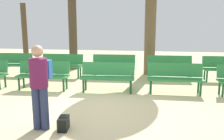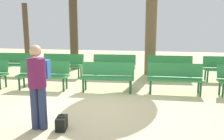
# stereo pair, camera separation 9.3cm
# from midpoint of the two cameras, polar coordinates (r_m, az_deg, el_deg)

# --- Properties ---
(ground_plane) EXTENTS (24.92, 24.92, 0.00)m
(ground_plane) POSITION_cam_midpoint_polar(r_m,az_deg,el_deg) (6.06, -3.57, -8.92)
(ground_plane) COLOR beige
(bench_r0_c1) EXTENTS (1.63, 0.57, 0.87)m
(bench_r0_c1) POSITION_cam_midpoint_polar(r_m,az_deg,el_deg) (7.93, -15.97, -0.75)
(bench_r0_c1) COLOR #2D8442
(bench_r0_c1) RESTS_ON ground_plane
(bench_r0_c2) EXTENTS (1.62, 0.56, 0.87)m
(bench_r0_c2) POSITION_cam_midpoint_polar(r_m,az_deg,el_deg) (7.38, -1.37, -1.18)
(bench_r0_c2) COLOR #2D8442
(bench_r0_c2) RESTS_ON ground_plane
(bench_r0_c3) EXTENTS (1.61, 0.51, 0.87)m
(bench_r0_c3) POSITION_cam_midpoint_polar(r_m,az_deg,el_deg) (7.44, 14.08, -1.41)
(bench_r0_c3) COLOR #2D8442
(bench_r0_c3) RESTS_ON ground_plane
(bench_r1_c0) EXTENTS (1.63, 0.58, 0.87)m
(bench_r1_c0) POSITION_cam_midpoint_polar(r_m,az_deg,el_deg) (10.42, -22.52, 1.56)
(bench_r1_c0) COLOR #2D8442
(bench_r1_c0) RESTS_ON ground_plane
(bench_r1_c1) EXTENTS (1.61, 0.51, 0.87)m
(bench_r1_c1) POSITION_cam_midpoint_polar(r_m,az_deg,el_deg) (9.55, -11.85, 1.38)
(bench_r1_c1) COLOR #2D8442
(bench_r1_c1) RESTS_ON ground_plane
(bench_r1_c2) EXTENTS (1.63, 0.58, 0.87)m
(bench_r1_c2) POSITION_cam_midpoint_polar(r_m,az_deg,el_deg) (9.18, 0.11, 1.22)
(bench_r1_c2) COLOR #2D8442
(bench_r1_c2) RESTS_ON ground_plane
(bench_r1_c3) EXTENTS (1.63, 0.58, 0.87)m
(bench_r1_c3) POSITION_cam_midpoint_polar(r_m,az_deg,el_deg) (9.12, 12.99, 0.88)
(bench_r1_c3) COLOR #2D8442
(bench_r1_c3) RESTS_ON ground_plane
(tree_0) EXTENTS (0.36, 0.36, 3.06)m
(tree_0) POSITION_cam_midpoint_polar(r_m,az_deg,el_deg) (11.06, -9.31, 8.09)
(tree_0) COLOR #4C3A28
(tree_0) RESTS_ON ground_plane
(tree_1) EXTENTS (0.27, 0.27, 3.02)m
(tree_1) POSITION_cam_midpoint_polar(r_m,az_deg,el_deg) (13.50, -19.81, 8.01)
(tree_1) COLOR #4C3A28
(tree_1) RESTS_ON ground_plane
(visitor_with_backpack) EXTENTS (0.34, 0.52, 1.65)m
(visitor_with_backpack) POSITION_cam_midpoint_polar(r_m,az_deg,el_deg) (4.90, -16.95, -2.74)
(visitor_with_backpack) COLOR navy
(visitor_with_backpack) RESTS_ON ground_plane
(handbag) EXTENTS (0.22, 0.34, 0.29)m
(handbag) POSITION_cam_midpoint_polar(r_m,az_deg,el_deg) (4.97, -11.74, -12.01)
(handbag) COLOR black
(handbag) RESTS_ON ground_plane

